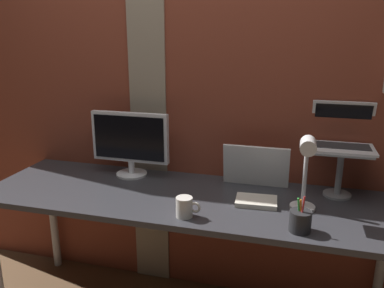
{
  "coord_description": "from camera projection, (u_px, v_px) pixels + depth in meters",
  "views": [
    {
      "loc": [
        0.61,
        -1.82,
        1.57
      ],
      "look_at": [
        0.09,
        0.07,
        1.0
      ],
      "focal_mm": 36.65,
      "sensor_mm": 36.0,
      "label": 1
    }
  ],
  "objects": [
    {
      "name": "brick_wall_back",
      "position": [
        190.0,
        84.0,
        2.25
      ],
      "size": [
        3.36,
        0.16,
        2.54
      ],
      "color": "brown",
      "rests_on": "ground_plane"
    },
    {
      "name": "desk",
      "position": [
        187.0,
        208.0,
        2.04
      ],
      "size": [
        2.15,
        0.66,
        0.75
      ],
      "color": "#333338",
      "rests_on": "ground_plane"
    },
    {
      "name": "monitor",
      "position": [
        130.0,
        140.0,
        2.25
      ],
      "size": [
        0.46,
        0.18,
        0.37
      ],
      "color": "white",
      "rests_on": "desk"
    },
    {
      "name": "laptop_stand",
      "position": [
        340.0,
        165.0,
        1.97
      ],
      "size": [
        0.28,
        0.22,
        0.25
      ],
      "color": "gray",
      "rests_on": "desk"
    },
    {
      "name": "laptop",
      "position": [
        342.0,
        134.0,
        1.99
      ],
      "size": [
        0.31,
        0.27,
        0.22
      ],
      "color": "white",
      "rests_on": "laptop_stand"
    },
    {
      "name": "whiteboard_panel",
      "position": [
        256.0,
        166.0,
        2.11
      ],
      "size": [
        0.35,
        0.06,
        0.23
      ],
      "primitive_type": "cube",
      "rotation": [
        0.18,
        0.0,
        0.0
      ],
      "color": "white",
      "rests_on": "desk"
    },
    {
      "name": "desk_lamp",
      "position": [
        306.0,
        166.0,
        1.76
      ],
      "size": [
        0.12,
        0.2,
        0.37
      ],
      "color": "white",
      "rests_on": "desk"
    },
    {
      "name": "pen_cup",
      "position": [
        300.0,
        221.0,
        1.65
      ],
      "size": [
        0.09,
        0.09,
        0.16
      ],
      "color": "#262628",
      "rests_on": "desk"
    },
    {
      "name": "coffee_mug",
      "position": [
        185.0,
        207.0,
        1.78
      ],
      "size": [
        0.12,
        0.08,
        0.09
      ],
      "color": "silver",
      "rests_on": "desk"
    },
    {
      "name": "paper_clutter_stack",
      "position": [
        256.0,
        201.0,
        1.92
      ],
      "size": [
        0.21,
        0.15,
        0.02
      ],
      "primitive_type": "cube",
      "rotation": [
        0.0,
        0.0,
        0.06
      ],
      "color": "silver",
      "rests_on": "desk"
    }
  ]
}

